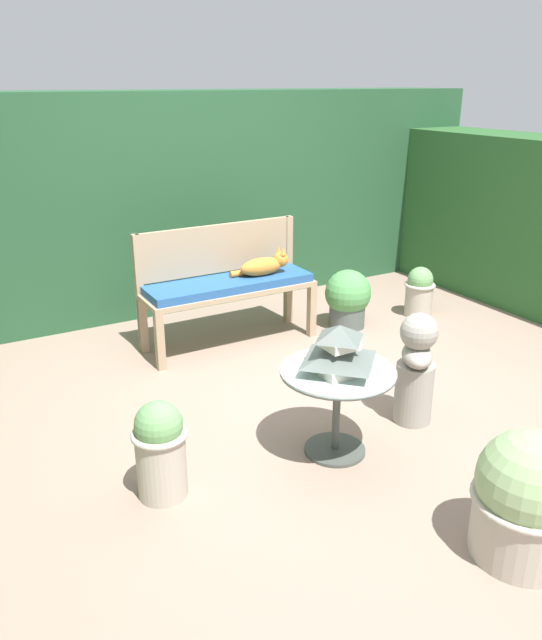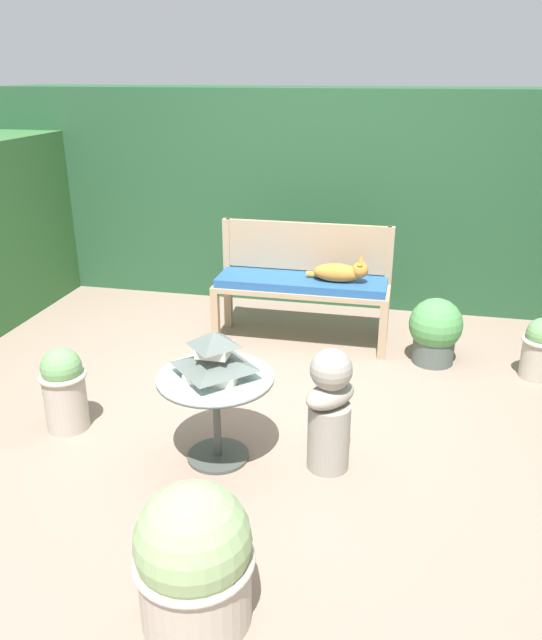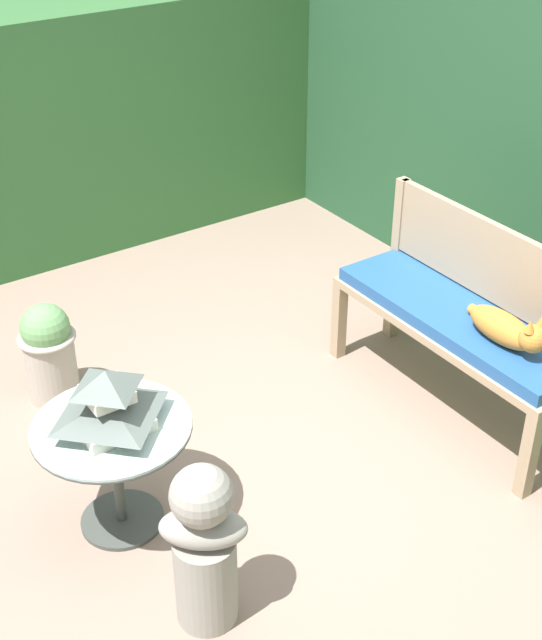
# 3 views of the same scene
# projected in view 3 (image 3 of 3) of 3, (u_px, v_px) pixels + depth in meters

# --- Properties ---
(ground) EXTENTS (30.00, 30.00, 0.00)m
(ground) POSITION_uv_depth(u_px,v_px,m) (292.00, 486.00, 3.98)
(ground) COLOR gray
(foliage_hedge_left) EXTENTS (0.70, 3.50, 1.54)m
(foliage_hedge_left) POSITION_uv_depth(u_px,v_px,m) (53.00, 131.00, 5.65)
(foliage_hedge_left) COLOR #336633
(foliage_hedge_left) RESTS_ON ground
(garden_bench) EXTENTS (1.38, 0.44, 0.54)m
(garden_bench) POSITION_uv_depth(u_px,v_px,m) (458.00, 326.00, 4.25)
(garden_bench) COLOR tan
(garden_bench) RESTS_ON ground
(bench_backrest) EXTENTS (1.38, 0.06, 0.94)m
(bench_backrest) POSITION_uv_depth(u_px,v_px,m) (493.00, 275.00, 4.23)
(bench_backrest) COLOR tan
(bench_backrest) RESTS_ON ground
(cat) EXTENTS (0.49, 0.16, 0.21)m
(cat) POSITION_uv_depth(u_px,v_px,m) (508.00, 329.00, 3.94)
(cat) COLOR orange
(cat) RESTS_ON garden_bench
(patio_table) EXTENTS (0.64, 0.64, 0.52)m
(patio_table) POSITION_uv_depth(u_px,v_px,m) (114.00, 447.00, 3.58)
(patio_table) COLOR #424742
(patio_table) RESTS_ON ground
(pagoda_birdhouse) EXTENTS (0.37, 0.37, 0.26)m
(pagoda_birdhouse) POSITION_uv_depth(u_px,v_px,m) (108.00, 403.00, 3.46)
(pagoda_birdhouse) COLOR silver
(pagoda_birdhouse) RESTS_ON patio_table
(garden_bust) EXTENTS (0.34, 0.37, 0.72)m
(garden_bust) POSITION_uv_depth(u_px,v_px,m) (204.00, 546.00, 3.19)
(garden_bust) COLOR gray
(garden_bust) RESTS_ON ground
(potted_plant_hedge_corner) EXTENTS (0.29, 0.29, 0.53)m
(potted_plant_hedge_corner) POSITION_uv_depth(u_px,v_px,m) (49.00, 351.00, 4.41)
(potted_plant_hedge_corner) COLOR #ADA393
(potted_plant_hedge_corner) RESTS_ON ground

